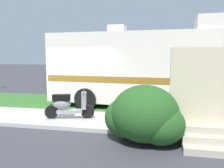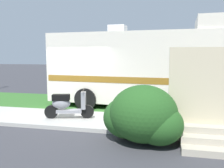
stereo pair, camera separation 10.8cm
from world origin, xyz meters
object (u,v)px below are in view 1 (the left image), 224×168
pickup_truck_near (183,76)px  bottle_green (194,122)px  motorhome_rv (146,67)px  scooter (68,105)px  bicycle (149,109)px

pickup_truck_near → bottle_green: 7.22m
motorhome_rv → pickup_truck_near: size_ratio=1.47×
motorhome_rv → scooter: size_ratio=4.83×
motorhome_rv → bottle_green: size_ratio=27.37×
motorhome_rv → bottle_green: 3.52m
scooter → pickup_truck_near: (4.22, 7.15, 0.39)m
bicycle → bottle_green: size_ratio=6.31×
scooter → motorhome_rv: bearing=49.3°
bicycle → pickup_truck_near: (1.57, 6.92, 0.45)m
pickup_truck_near → scooter: bearing=-120.6°
bicycle → bottle_green: 1.38m
bicycle → pickup_truck_near: pickup_truck_near is taller
scooter → bicycle: bearing=4.8°
pickup_truck_near → bottle_green: (-0.25, -7.17, -0.73)m
bicycle → motorhome_rv: bearing=96.6°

